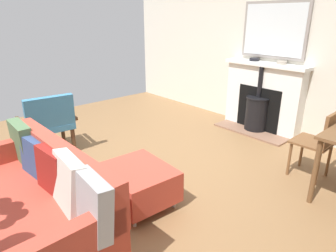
{
  "coord_description": "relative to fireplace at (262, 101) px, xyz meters",
  "views": [
    {
      "loc": [
        1.47,
        2.72,
        1.78
      ],
      "look_at": [
        -0.66,
        0.32,
        0.58
      ],
      "focal_mm": 31.66,
      "sensor_mm": 36.0,
      "label": 1
    }
  ],
  "objects": [
    {
      "name": "mirror_over_mantel",
      "position": [
        -0.13,
        0.0,
        1.09
      ],
      "size": [
        0.04,
        1.06,
        0.83
      ],
      "color": "gray"
    },
    {
      "name": "mantel_bowl_far",
      "position": [
        -0.04,
        0.24,
        0.64
      ],
      "size": [
        0.15,
        0.15,
        0.05
      ],
      "color": "#9E9384",
      "rests_on": "fireplace"
    },
    {
      "name": "dining_chair_near_fireplace",
      "position": [
        0.91,
        1.31,
        -0.0
      ],
      "size": [
        0.41,
        0.41,
        0.82
      ],
      "color": "brown",
      "rests_on": "ground"
    },
    {
      "name": "mantel_bowl_near",
      "position": [
        -0.04,
        -0.23,
        0.64
      ],
      "size": [
        0.15,
        0.15,
        0.05
      ],
      "color": "black",
      "rests_on": "fireplace"
    },
    {
      "name": "armchair_accent",
      "position": [
        2.94,
        -1.37,
        -0.02
      ],
      "size": [
        0.73,
        0.64,
        0.84
      ],
      "color": "#4C3321",
      "rests_on": "ground"
    },
    {
      "name": "sofa",
      "position": [
        3.68,
        0.22,
        -0.12
      ],
      "size": [
        0.88,
        1.75,
        0.83
      ],
      "color": "#B2B2B7",
      "rests_on": "ground"
    },
    {
      "name": "ottoman",
      "position": [
        2.74,
        0.36,
        -0.25
      ],
      "size": [
        0.62,
        0.72,
        0.39
      ],
      "color": "#B2B2B7",
      "rests_on": "ground"
    },
    {
      "name": "wall_left",
      "position": [
        -0.22,
        -0.27,
        0.87
      ],
      "size": [
        0.12,
        6.04,
        2.73
      ],
      "primitive_type": "cube",
      "color": "beige",
      "rests_on": "ground"
    },
    {
      "name": "ground_plane",
      "position": [
        2.73,
        -0.27,
        -0.49
      ],
      "size": [
        5.9,
        6.04,
        0.01
      ],
      "primitive_type": "cube",
      "color": "olive"
    },
    {
      "name": "fireplace",
      "position": [
        0.0,
        0.0,
        0.0
      ],
      "size": [
        0.58,
        1.36,
        1.1
      ],
      "color": "brown",
      "rests_on": "ground"
    }
  ]
}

